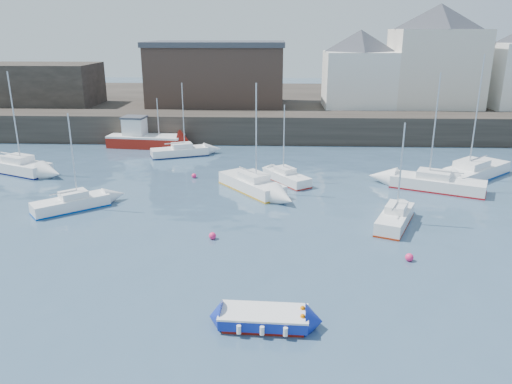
{
  "coord_description": "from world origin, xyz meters",
  "views": [
    {
      "loc": [
        1.25,
        -19.41,
        11.79
      ],
      "look_at": [
        0.0,
        12.0,
        1.5
      ],
      "focal_mm": 35.0,
      "sensor_mm": 36.0,
      "label": 1
    }
  ],
  "objects_px": {
    "buoy_far": "(194,178)",
    "sailboat_f": "(286,177)",
    "sailboat_c": "(395,218)",
    "sailboat_d": "(437,183)",
    "sailboat_a": "(71,203)",
    "sailboat_h": "(180,151)",
    "sailboat_g": "(473,171)",
    "buoy_near": "(213,239)",
    "blue_dinghy": "(264,318)",
    "buoy_mid": "(409,261)",
    "sailboat_e": "(17,166)",
    "sailboat_b": "(252,184)",
    "fishing_boat": "(144,137)"
  },
  "relations": [
    {
      "from": "sailboat_e",
      "to": "sailboat_d",
      "type": "bearing_deg",
      "value": -5.81
    },
    {
      "from": "sailboat_d",
      "to": "buoy_near",
      "type": "height_order",
      "value": "sailboat_d"
    },
    {
      "from": "sailboat_c",
      "to": "buoy_near",
      "type": "relative_size",
      "value": 14.73
    },
    {
      "from": "sailboat_c",
      "to": "sailboat_d",
      "type": "height_order",
      "value": "sailboat_d"
    },
    {
      "from": "sailboat_e",
      "to": "sailboat_c",
      "type": "bearing_deg",
      "value": -20.29
    },
    {
      "from": "sailboat_c",
      "to": "buoy_near",
      "type": "distance_m",
      "value": 11.52
    },
    {
      "from": "blue_dinghy",
      "to": "sailboat_a",
      "type": "distance_m",
      "value": 19.17
    },
    {
      "from": "sailboat_d",
      "to": "sailboat_a",
      "type": "bearing_deg",
      "value": -168.27
    },
    {
      "from": "buoy_mid",
      "to": "sailboat_e",
      "type": "bearing_deg",
      "value": 151.32
    },
    {
      "from": "sailboat_a",
      "to": "buoy_mid",
      "type": "distance_m",
      "value": 22.31
    },
    {
      "from": "buoy_mid",
      "to": "buoy_near",
      "type": "bearing_deg",
      "value": 167.09
    },
    {
      "from": "sailboat_e",
      "to": "sailboat_g",
      "type": "relative_size",
      "value": 0.86
    },
    {
      "from": "fishing_boat",
      "to": "buoy_mid",
      "type": "xyz_separation_m",
      "value": [
        21.05,
        -26.45,
        -0.99
      ]
    },
    {
      "from": "blue_dinghy",
      "to": "sailboat_h",
      "type": "relative_size",
      "value": 0.54
    },
    {
      "from": "sailboat_b",
      "to": "sailboat_g",
      "type": "distance_m",
      "value": 18.62
    },
    {
      "from": "buoy_near",
      "to": "sailboat_a",
      "type": "bearing_deg",
      "value": 155.75
    },
    {
      "from": "sailboat_e",
      "to": "blue_dinghy",
      "type": "bearing_deg",
      "value": -45.96
    },
    {
      "from": "sailboat_a",
      "to": "sailboat_c",
      "type": "bearing_deg",
      "value": -5.38
    },
    {
      "from": "fishing_boat",
      "to": "sailboat_g",
      "type": "height_order",
      "value": "sailboat_g"
    },
    {
      "from": "sailboat_a",
      "to": "fishing_boat",
      "type": "bearing_deg",
      "value": 89.76
    },
    {
      "from": "sailboat_a",
      "to": "buoy_mid",
      "type": "xyz_separation_m",
      "value": [
        21.14,
        -7.12,
        -0.46
      ]
    },
    {
      "from": "buoy_near",
      "to": "blue_dinghy",
      "type": "bearing_deg",
      "value": -70.12
    },
    {
      "from": "sailboat_g",
      "to": "buoy_mid",
      "type": "distance_m",
      "value": 18.41
    },
    {
      "from": "sailboat_a",
      "to": "sailboat_g",
      "type": "height_order",
      "value": "sailboat_g"
    },
    {
      "from": "blue_dinghy",
      "to": "sailboat_b",
      "type": "relative_size",
      "value": 0.46
    },
    {
      "from": "buoy_near",
      "to": "buoy_far",
      "type": "xyz_separation_m",
      "value": [
        -3.1,
        12.6,
        0.0
      ]
    },
    {
      "from": "buoy_mid",
      "to": "sailboat_b",
      "type": "bearing_deg",
      "value": 127.24
    },
    {
      "from": "sailboat_a",
      "to": "sailboat_h",
      "type": "xyz_separation_m",
      "value": [
        4.6,
        15.42,
        -0.01
      ]
    },
    {
      "from": "sailboat_a",
      "to": "sailboat_d",
      "type": "bearing_deg",
      "value": 11.73
    },
    {
      "from": "sailboat_c",
      "to": "sailboat_g",
      "type": "relative_size",
      "value": 0.65
    },
    {
      "from": "buoy_near",
      "to": "buoy_far",
      "type": "distance_m",
      "value": 12.98
    },
    {
      "from": "sailboat_a",
      "to": "sailboat_c",
      "type": "xyz_separation_m",
      "value": [
        21.49,
        -2.02,
        0.03
      ]
    },
    {
      "from": "sailboat_d",
      "to": "sailboat_b",
      "type": "bearing_deg",
      "value": -176.95
    },
    {
      "from": "sailboat_e",
      "to": "sailboat_g",
      "type": "xyz_separation_m",
      "value": [
        38.64,
        -0.17,
        0.01
      ]
    },
    {
      "from": "sailboat_e",
      "to": "sailboat_h",
      "type": "distance_m",
      "value": 14.44
    },
    {
      "from": "sailboat_h",
      "to": "sailboat_g",
      "type": "bearing_deg",
      "value": -14.37
    },
    {
      "from": "sailboat_d",
      "to": "sailboat_h",
      "type": "height_order",
      "value": "sailboat_d"
    },
    {
      "from": "sailboat_d",
      "to": "sailboat_h",
      "type": "relative_size",
      "value": 1.26
    },
    {
      "from": "sailboat_d",
      "to": "buoy_near",
      "type": "relative_size",
      "value": 20.16
    },
    {
      "from": "sailboat_c",
      "to": "sailboat_f",
      "type": "bearing_deg",
      "value": 126.25
    },
    {
      "from": "sailboat_g",
      "to": "buoy_near",
      "type": "distance_m",
      "value": 24.14
    },
    {
      "from": "sailboat_c",
      "to": "sailboat_d",
      "type": "distance_m",
      "value": 8.94
    },
    {
      "from": "fishing_boat",
      "to": "sailboat_a",
      "type": "xyz_separation_m",
      "value": [
        -0.08,
        -19.34,
        -0.52
      ]
    },
    {
      "from": "sailboat_f",
      "to": "sailboat_b",
      "type": "bearing_deg",
      "value": -139.1
    },
    {
      "from": "sailboat_c",
      "to": "sailboat_a",
      "type": "bearing_deg",
      "value": 174.62
    },
    {
      "from": "sailboat_h",
      "to": "buoy_mid",
      "type": "height_order",
      "value": "sailboat_h"
    },
    {
      "from": "blue_dinghy",
      "to": "sailboat_d",
      "type": "relative_size",
      "value": 0.43
    },
    {
      "from": "sailboat_a",
      "to": "sailboat_c",
      "type": "height_order",
      "value": "sailboat_a"
    },
    {
      "from": "sailboat_d",
      "to": "sailboat_g",
      "type": "distance_m",
      "value": 5.18
    },
    {
      "from": "buoy_far",
      "to": "sailboat_f",
      "type": "bearing_deg",
      "value": -6.87
    }
  ]
}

